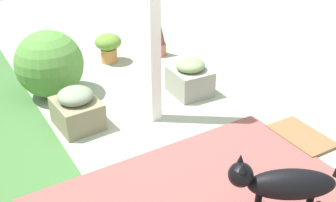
% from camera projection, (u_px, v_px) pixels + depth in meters
% --- Properties ---
extents(ground_plane, '(12.00, 12.00, 0.00)m').
position_uv_depth(ground_plane, '(176.00, 133.00, 3.85)').
color(ground_plane, '#99A68E').
extents(porch_pillar, '(0.11, 0.11, 2.05)m').
position_uv_depth(porch_pillar, '(153.00, 21.00, 3.60)').
color(porch_pillar, white).
rests_on(porch_pillar, ground).
extents(stone_planter_nearest, '(0.47, 0.42, 0.42)m').
position_uv_depth(stone_planter_nearest, '(190.00, 78.00, 4.49)').
color(stone_planter_nearest, gray).
rests_on(stone_planter_nearest, ground).
extents(stone_planter_mid, '(0.50, 0.43, 0.41)m').
position_uv_depth(stone_planter_mid, '(77.00, 109.00, 3.89)').
color(stone_planter_mid, gray).
rests_on(stone_planter_mid, ground).
extents(round_shrub, '(0.75, 0.75, 0.75)m').
position_uv_depth(round_shrub, '(49.00, 64.00, 4.38)').
color(round_shrub, '#518B3B').
rests_on(round_shrub, ground).
extents(terracotta_pot_spiky, '(0.21, 0.21, 0.61)m').
position_uv_depth(terracotta_pot_spiky, '(158.00, 35.00, 5.45)').
color(terracotta_pot_spiky, '#B76244').
rests_on(terracotta_pot_spiky, ground).
extents(terracotta_pot_broad, '(0.35, 0.35, 0.39)m').
position_uv_depth(terracotta_pot_broad, '(108.00, 45.00, 5.27)').
color(terracotta_pot_broad, '#BD7A41').
rests_on(terracotta_pot_broad, ground).
extents(dog, '(0.51, 0.72, 0.52)m').
position_uv_depth(dog, '(284.00, 184.00, 2.75)').
color(dog, black).
rests_on(dog, ground).
extents(doormat, '(0.60, 0.38, 0.03)m').
position_uv_depth(doormat, '(301.00, 136.00, 3.78)').
color(doormat, brown).
rests_on(doormat, ground).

